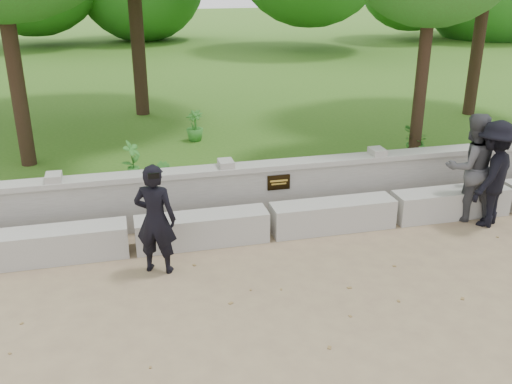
% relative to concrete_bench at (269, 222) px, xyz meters
% --- Properties ---
extents(ground, '(80.00, 80.00, 0.00)m').
position_rel_concrete_bench_xyz_m(ground, '(-0.00, -1.90, -0.22)').
color(ground, '#927E59').
rests_on(ground, ground).
extents(lawn, '(40.00, 22.00, 0.25)m').
position_rel_concrete_bench_xyz_m(lawn, '(-0.00, 12.10, -0.10)').
color(lawn, '#356519').
rests_on(lawn, ground).
extents(concrete_bench, '(11.90, 0.45, 0.45)m').
position_rel_concrete_bench_xyz_m(concrete_bench, '(0.00, 0.00, 0.00)').
color(concrete_bench, '#B5B2AB').
rests_on(concrete_bench, ground).
extents(parapet_wall, '(12.50, 0.35, 0.90)m').
position_rel_concrete_bench_xyz_m(parapet_wall, '(0.00, 0.70, 0.24)').
color(parapet_wall, '#AAA7A0').
rests_on(parapet_wall, ground).
extents(man_main, '(0.64, 0.60, 1.48)m').
position_rel_concrete_bench_xyz_m(man_main, '(-1.69, -0.64, 0.52)').
color(man_main, black).
rests_on(man_main, ground).
extents(visitor_left, '(0.84, 0.67, 1.70)m').
position_rel_concrete_bench_xyz_m(visitor_left, '(3.20, -0.10, 0.63)').
color(visitor_left, '#424348').
rests_on(visitor_left, ground).
extents(visitor_mid, '(1.22, 1.12, 1.64)m').
position_rel_concrete_bench_xyz_m(visitor_mid, '(3.38, -0.39, 0.60)').
color(visitor_mid, black).
rests_on(visitor_mid, ground).
extents(shrub_a, '(0.42, 0.43, 0.68)m').
position_rel_concrete_bench_xyz_m(shrub_a, '(-1.85, 2.35, 0.36)').
color(shrub_a, '#39852D').
rests_on(shrub_a, lawn).
extents(shrub_b, '(0.38, 0.39, 0.55)m').
position_rel_concrete_bench_xyz_m(shrub_b, '(-1.40, 1.40, 0.30)').
color(shrub_b, '#39852D').
rests_on(shrub_b, lawn).
extents(shrub_c, '(0.71, 0.70, 0.59)m').
position_rel_concrete_bench_xyz_m(shrub_c, '(3.57, 2.24, 0.32)').
color(shrub_c, '#39852D').
rests_on(shrub_c, lawn).
extents(shrub_d, '(0.49, 0.48, 0.65)m').
position_rel_concrete_bench_xyz_m(shrub_d, '(-0.46, 4.39, 0.35)').
color(shrub_d, '#39852D').
rests_on(shrub_d, lawn).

